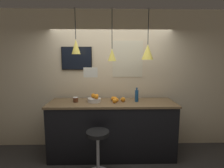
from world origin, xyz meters
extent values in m
cube|color=beige|center=(0.00, 1.05, 1.45)|extent=(8.00, 0.06, 2.90)
cube|color=black|center=(0.00, 0.59, 0.52)|extent=(2.37, 0.67, 1.04)
cube|color=brown|center=(0.00, 0.59, 1.06)|extent=(2.41, 0.71, 0.04)
cylinder|color=#B7B7BC|center=(-0.24, -0.01, 0.36)|extent=(0.05, 0.05, 0.68)
cylinder|color=black|center=(-0.24, -0.01, 0.73)|extent=(0.37, 0.37, 0.06)
cylinder|color=beige|center=(-0.34, 0.61, 1.12)|extent=(0.26, 0.26, 0.07)
sphere|color=orange|center=(-0.30, 0.66, 1.19)|extent=(0.07, 0.07, 0.07)
sphere|color=orange|center=(-0.30, 0.55, 1.20)|extent=(0.08, 0.08, 0.08)
sphere|color=orange|center=(-0.32, 0.61, 1.19)|extent=(0.07, 0.07, 0.07)
sphere|color=orange|center=(-0.29, 0.57, 1.19)|extent=(0.07, 0.07, 0.07)
sphere|color=orange|center=(-0.36, 0.65, 1.20)|extent=(0.09, 0.09, 0.09)
sphere|color=orange|center=(0.09, 0.61, 1.12)|extent=(0.07, 0.07, 0.07)
sphere|color=orange|center=(0.05, 0.51, 1.13)|extent=(0.08, 0.08, 0.08)
sphere|color=orange|center=(0.02, 0.69, 1.13)|extent=(0.09, 0.09, 0.09)
sphere|color=orange|center=(0.21, 0.60, 1.13)|extent=(0.09, 0.09, 0.09)
sphere|color=orange|center=(0.07, 0.62, 1.12)|extent=(0.07, 0.07, 0.07)
sphere|color=orange|center=(0.06, 0.71, 1.12)|extent=(0.08, 0.08, 0.08)
sphere|color=orange|center=(0.08, 0.61, 1.12)|extent=(0.07, 0.07, 0.07)
cylinder|color=navy|center=(0.48, 0.61, 1.19)|extent=(0.07, 0.07, 0.22)
cylinder|color=navy|center=(0.48, 0.61, 1.33)|extent=(0.03, 0.03, 0.06)
cylinder|color=#562D19|center=(-0.70, 0.61, 1.13)|extent=(0.09, 0.09, 0.09)
cylinder|color=white|center=(-0.70, 0.61, 1.17)|extent=(0.10, 0.10, 0.01)
cylinder|color=black|center=(-0.65, 0.56, 2.53)|extent=(0.01, 0.01, 0.55)
cone|color=#EAD14C|center=(-0.65, 0.56, 2.12)|extent=(0.16, 0.16, 0.26)
sphere|color=#F9EFCC|center=(-0.65, 0.56, 2.01)|extent=(0.04, 0.04, 0.04)
cylinder|color=black|center=(0.00, 0.56, 2.44)|extent=(0.01, 0.01, 0.71)
cone|color=#EAD14C|center=(0.00, 0.56, 1.98)|extent=(0.15, 0.15, 0.22)
sphere|color=#F9EFCC|center=(0.00, 0.56, 1.88)|extent=(0.04, 0.04, 0.04)
cylinder|color=black|center=(0.65, 0.56, 2.48)|extent=(0.01, 0.01, 0.64)
cone|color=#EAD14C|center=(0.65, 0.56, 2.03)|extent=(0.22, 0.22, 0.27)
sphere|color=#F9EFCC|center=(0.65, 0.56, 1.91)|extent=(0.04, 0.04, 0.04)
cube|color=black|center=(-0.72, 1.00, 1.91)|extent=(0.62, 0.04, 0.47)
cube|color=black|center=(-0.72, 0.99, 1.91)|extent=(0.59, 0.01, 0.44)
cube|color=white|center=(-0.37, 0.31, 1.68)|extent=(0.24, 0.01, 0.17)
cube|color=beige|center=(0.34, 1.02, 1.90)|extent=(0.63, 0.01, 0.75)
camera|label=1|loc=(-0.08, -2.67, 1.92)|focal=28.00mm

